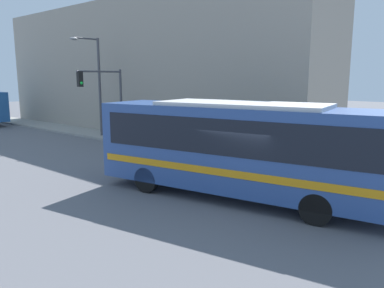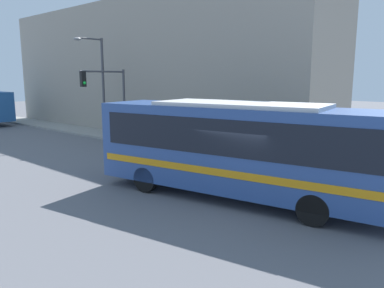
% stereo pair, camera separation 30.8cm
% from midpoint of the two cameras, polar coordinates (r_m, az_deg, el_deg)
% --- Properties ---
extents(ground_plane, '(120.00, 120.00, 0.00)m').
position_cam_midpoint_polar(ground_plane, '(12.96, 7.64, -8.69)').
color(ground_plane, slate).
extents(sidewalk, '(2.46, 70.00, 0.14)m').
position_cam_midpoint_polar(sidewalk, '(31.30, -18.48, 2.08)').
color(sidewalk, gray).
rests_on(sidewalk, ground_plane).
extents(building_facade, '(6.00, 29.69, 9.73)m').
position_cam_midpoint_polar(building_facade, '(30.25, -7.78, 11.35)').
color(building_facade, '#9E9384').
rests_on(building_facade, ground_plane).
extents(city_bus, '(4.07, 10.60, 3.33)m').
position_cam_midpoint_polar(city_bus, '(12.82, 6.71, -0.04)').
color(city_bus, '#2D4C8C').
rests_on(city_bus, ground_plane).
extents(fire_hydrant, '(0.20, 0.27, 0.74)m').
position_cam_midpoint_polar(fire_hydrant, '(19.79, 2.83, -0.51)').
color(fire_hydrant, red).
rests_on(fire_hydrant, sidewalk).
extents(traffic_light_pole, '(3.28, 0.35, 4.52)m').
position_cam_midpoint_polar(traffic_light_pole, '(24.20, -13.42, 7.78)').
color(traffic_light_pole, '#47474C').
rests_on(traffic_light_pole, sidewalk).
extents(parking_meter, '(0.14, 0.14, 1.22)m').
position_cam_midpoint_polar(parking_meter, '(21.17, -2.16, 1.46)').
color(parking_meter, '#47474C').
rests_on(parking_meter, sidewalk).
extents(street_lamp, '(2.21, 0.28, 6.64)m').
position_cam_midpoint_polar(street_lamp, '(26.69, -14.77, 9.62)').
color(street_lamp, '#47474C').
rests_on(street_lamp, sidewalk).
extents(pedestrian_near_corner, '(0.34, 0.34, 1.84)m').
position_cam_midpoint_polar(pedestrian_near_corner, '(25.00, -8.50, 2.94)').
color(pedestrian_near_corner, '#23283D').
rests_on(pedestrian_near_corner, sidewalk).
extents(pedestrian_mid_block, '(0.34, 0.34, 1.77)m').
position_cam_midpoint_polar(pedestrian_mid_block, '(21.96, -3.36, 1.95)').
color(pedestrian_mid_block, '#47382D').
rests_on(pedestrian_mid_block, sidewalk).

